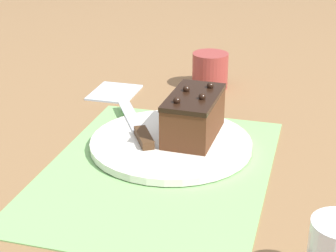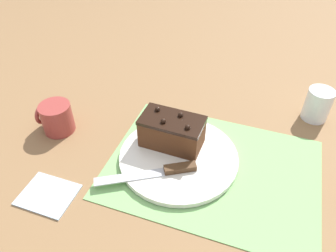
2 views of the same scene
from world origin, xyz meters
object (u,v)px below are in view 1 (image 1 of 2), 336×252
(cake_plate, at_px, (170,143))
(serving_knife, at_px, (139,130))
(chocolate_cake, at_px, (194,115))
(coffee_mug, at_px, (212,70))

(cake_plate, bearing_deg, serving_knife, 75.61)
(cake_plate, relative_size, chocolate_cake, 1.87)
(cake_plate, height_order, coffee_mug, coffee_mug)
(serving_knife, bearing_deg, chocolate_cake, -22.88)
(cake_plate, xyz_separation_m, coffee_mug, (0.32, -0.01, 0.03))
(cake_plate, relative_size, serving_knife, 1.35)
(cake_plate, distance_m, serving_knife, 0.06)
(chocolate_cake, bearing_deg, serving_knife, 97.59)
(cake_plate, xyz_separation_m, chocolate_cake, (0.03, -0.03, 0.04))
(chocolate_cake, bearing_deg, coffee_mug, 5.41)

